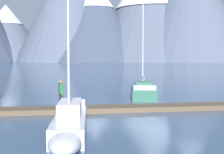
% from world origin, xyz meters
% --- Properties ---
extents(ground_plane, '(700.00, 700.00, 0.00)m').
position_xyz_m(ground_plane, '(0.00, 0.00, 0.00)').
color(ground_plane, '#38567A').
extents(mountain_central_massif, '(61.32, 61.32, 37.38)m').
position_xyz_m(mountain_central_massif, '(-49.13, 210.39, 19.21)').
color(mountain_central_massif, slate).
rests_on(mountain_central_massif, ground).
extents(mountain_shoulder_ridge, '(65.51, 65.51, 68.87)m').
position_xyz_m(mountain_shoulder_ridge, '(-7.92, 194.01, 35.90)').
color(mountain_shoulder_ridge, slate).
rests_on(mountain_shoulder_ridge, ground).
extents(mountain_east_summit, '(69.70, 69.70, 48.28)m').
position_xyz_m(mountain_east_summit, '(8.38, 189.13, 24.71)').
color(mountain_east_summit, '#424C60').
rests_on(mountain_east_summit, ground).
extents(mountain_rear_spur, '(92.86, 92.86, 68.90)m').
position_xyz_m(mountain_rear_spur, '(46.70, 196.08, 36.61)').
color(mountain_rear_spur, slate).
rests_on(mountain_rear_spur, ground).
extents(mountain_north_horn, '(72.13, 72.13, 66.32)m').
position_xyz_m(mountain_north_horn, '(64.94, 177.90, 33.82)').
color(mountain_north_horn, slate).
rests_on(mountain_north_horn, ground).
extents(dock, '(23.58, 3.17, 0.30)m').
position_xyz_m(dock, '(0.00, 4.00, 0.14)').
color(dock, brown).
rests_on(dock, ground).
extents(sailboat_second_berth, '(1.60, 7.31, 7.63)m').
position_xyz_m(sailboat_second_berth, '(-2.68, -2.35, 0.55)').
color(sailboat_second_berth, silver).
rests_on(sailboat_second_berth, ground).
extents(sailboat_mid_dock_port, '(2.57, 5.95, 9.34)m').
position_xyz_m(sailboat_mid_dock_port, '(3.07, 10.75, 0.57)').
color(sailboat_mid_dock_port, '#336B56').
rests_on(sailboat_mid_dock_port, ground).
extents(person_on_dock, '(0.35, 0.55, 1.69)m').
position_xyz_m(person_on_dock, '(-3.33, 3.69, 1.26)').
color(person_on_dock, '#232328').
rests_on(person_on_dock, dock).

